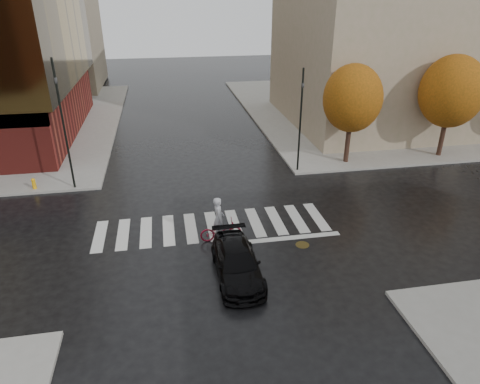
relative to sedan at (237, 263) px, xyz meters
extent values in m
plane|color=black|center=(-0.50, 3.78, -0.64)|extent=(120.00, 120.00, 0.00)
cube|color=gray|center=(20.50, 24.78, -0.56)|extent=(30.00, 30.00, 0.15)
cube|color=silver|center=(-0.50, 4.28, -0.63)|extent=(12.00, 3.00, 0.01)
cube|color=gray|center=(16.50, 20.78, 8.51)|extent=(16.00, 16.00, 18.00)
cylinder|color=black|center=(9.50, 11.18, 0.91)|extent=(0.32, 0.32, 2.80)
ellipsoid|color=#AB5510|center=(9.50, 11.18, 3.83)|extent=(3.80, 3.80, 4.37)
cylinder|color=black|center=(16.50, 11.18, 0.91)|extent=(0.32, 0.32, 2.80)
ellipsoid|color=#AB5510|center=(16.50, 11.18, 3.99)|extent=(4.20, 4.20, 4.83)
imported|color=black|center=(0.00, 0.00, 0.00)|extent=(1.82, 4.41, 1.28)
imported|color=maroon|center=(-0.26, 2.89, -0.12)|extent=(1.98, 0.69, 1.04)
imported|color=#9FA1A8|center=(-0.36, 2.89, 0.55)|extent=(0.51, 0.77, 2.11)
cylinder|color=black|center=(-8.03, 10.08, 3.23)|extent=(0.12, 0.12, 7.44)
imported|color=black|center=(-8.03, 10.08, 5.93)|extent=(0.21, 0.18, 0.93)
cylinder|color=black|center=(5.81, 10.33, 2.75)|extent=(0.12, 0.12, 6.48)
imported|color=black|center=(5.81, 10.33, 5.10)|extent=(0.18, 0.20, 0.81)
cylinder|color=#F7AA0E|center=(-10.32, 10.28, -0.22)|extent=(0.22, 0.22, 0.54)
sphere|color=#F7AA0E|center=(-10.32, 10.28, 0.05)|extent=(0.23, 0.23, 0.23)
cylinder|color=#51431D|center=(3.41, 1.78, -0.63)|extent=(0.83, 0.83, 0.01)
camera|label=1|loc=(-2.49, -14.38, 10.18)|focal=32.00mm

